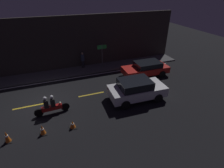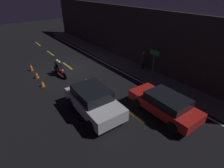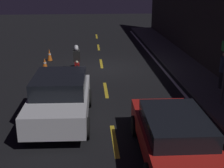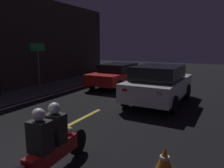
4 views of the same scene
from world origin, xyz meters
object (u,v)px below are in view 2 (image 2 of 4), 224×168
object	(u,v)px
traffic_cone_near	(31,67)
traffic_cone_far	(43,84)
shop_sign	(154,59)
taxi_red	(165,104)
motorcycle	(59,68)
pedestrian	(143,60)
sedan_white	(93,100)
traffic_cone_mid	(37,75)

from	to	relation	value
traffic_cone_near	traffic_cone_far	size ratio (longest dim) A/B	1.44
shop_sign	traffic_cone_near	bearing A→B (deg)	-136.47
taxi_red	motorcycle	xyz separation A→B (m)	(-8.55, -2.79, -0.08)
traffic_cone_far	pedestrian	size ratio (longest dim) A/B	0.31
traffic_cone_far	shop_sign	xyz separation A→B (m)	(4.16, 7.34, 1.57)
sedan_white	traffic_cone_mid	xyz separation A→B (m)	(-6.52, -1.36, -0.53)
sedan_white	taxi_red	bearing A→B (deg)	52.33
motorcycle	pedestrian	distance (m)	7.20
taxi_red	shop_sign	world-z (taller)	shop_sign
traffic_cone_mid	taxi_red	bearing A→B (deg)	26.34
traffic_cone_near	traffic_cone_mid	bearing A→B (deg)	-1.83
motorcycle	traffic_cone_far	distance (m)	2.14
motorcycle	traffic_cone_mid	size ratio (longest dim) A/B	3.65
traffic_cone_near	pedestrian	xyz separation A→B (m)	(5.81, 7.98, 0.57)
motorcycle	traffic_cone_mid	bearing A→B (deg)	-111.54
motorcycle	traffic_cone_mid	world-z (taller)	motorcycle
motorcycle	pedestrian	world-z (taller)	pedestrian
taxi_red	traffic_cone_near	xyz separation A→B (m)	(-10.91, -4.46, -0.36)
shop_sign	traffic_cone_far	bearing A→B (deg)	-119.53
motorcycle	shop_sign	world-z (taller)	shop_sign
shop_sign	sedan_white	bearing A→B (deg)	-83.17
traffic_cone_mid	traffic_cone_far	bearing A→B (deg)	-2.77
traffic_cone_mid	sedan_white	bearing A→B (deg)	11.79
traffic_cone_mid	pedestrian	xyz separation A→B (m)	(4.03, 8.04, 0.62)
traffic_cone_mid	shop_sign	world-z (taller)	shop_sign
traffic_cone_near	pedestrian	size ratio (longest dim) A/B	0.45
pedestrian	motorcycle	bearing A→B (deg)	-118.69
motorcycle	shop_sign	xyz separation A→B (m)	(5.23, 5.54, 1.18)
pedestrian	shop_sign	size ratio (longest dim) A/B	0.66
sedan_white	pedestrian	distance (m)	7.12
traffic_cone_near	traffic_cone_mid	size ratio (longest dim) A/B	1.18
sedan_white	traffic_cone_mid	size ratio (longest dim) A/B	6.76
taxi_red	traffic_cone_near	bearing A→B (deg)	23.51
sedan_white	shop_sign	size ratio (longest dim) A/B	1.71
sedan_white	traffic_cone_near	xyz separation A→B (m)	(-8.29, -1.30, -0.47)
taxi_red	pedestrian	size ratio (longest dim) A/B	2.68
motorcycle	pedestrian	size ratio (longest dim) A/B	1.40
pedestrian	traffic_cone_mid	bearing A→B (deg)	-116.66
traffic_cone_far	shop_sign	bearing A→B (deg)	60.47
traffic_cone_mid	traffic_cone_far	world-z (taller)	traffic_cone_mid
motorcycle	pedestrian	xyz separation A→B (m)	(3.45, 6.31, 0.29)
motorcycle	shop_sign	distance (m)	7.71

